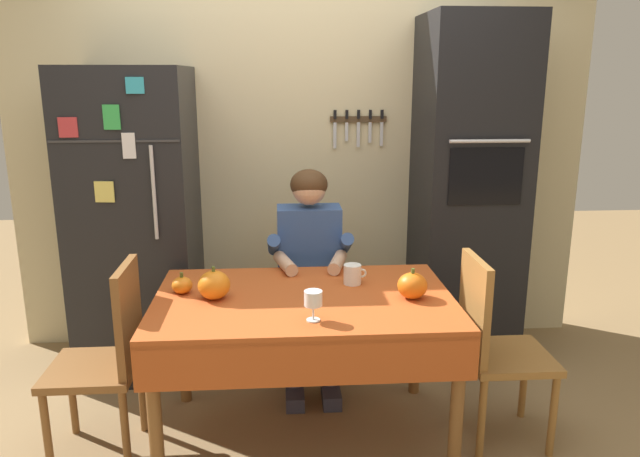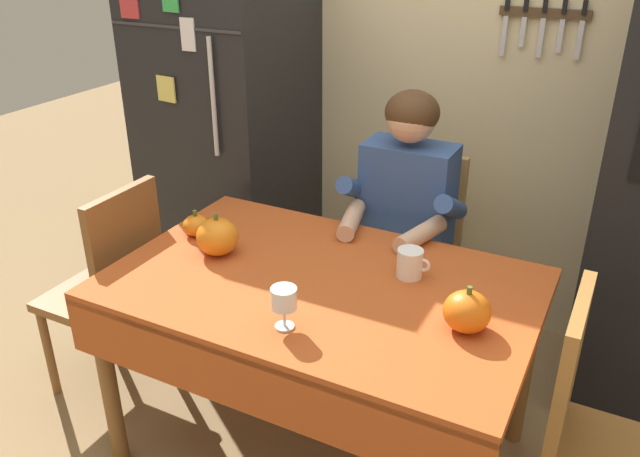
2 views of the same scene
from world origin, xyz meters
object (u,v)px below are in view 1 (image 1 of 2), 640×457
coffee_mug (353,274)px  wall_oven (467,193)px  seated_person (310,260)px  chair_behind_person (308,287)px  pumpkin_medium (182,285)px  pumpkin_large (214,285)px  chair_right_side (493,342)px  chair_left_side (109,353)px  refrigerator (137,223)px  dining_table (304,315)px  wine_glass (313,300)px  pumpkin_small (412,286)px

coffee_mug → wall_oven: bearing=42.8°
seated_person → coffee_mug: size_ratio=10.84×
wall_oven → seated_person: bearing=-162.1°
chair_behind_person → seated_person: bearing=-90.0°
pumpkin_medium → seated_person: bearing=37.9°
coffee_mug → pumpkin_large: pumpkin_large is taller
chair_right_side → chair_left_side: bearing=179.7°
coffee_mug → pumpkin_medium: bearing=-174.8°
wall_oven → pumpkin_medium: wall_oven is taller
chair_left_side → pumpkin_large: size_ratio=5.95×
refrigerator → coffee_mug: refrigerator is taller
wall_oven → seated_person: 1.09m
chair_behind_person → chair_right_side: (0.84, -0.84, 0.00)m
dining_table → coffee_mug: size_ratio=12.18×
dining_table → wine_glass: wine_glass is taller
dining_table → wine_glass: bearing=-84.1°
chair_left_side → pumpkin_medium: (0.33, 0.15, 0.27)m
dining_table → pumpkin_medium: (-0.58, 0.11, 0.12)m
chair_right_side → pumpkin_medium: chair_right_side is taller
wall_oven → coffee_mug: (-0.80, -0.74, -0.26)m
pumpkin_large → pumpkin_small: bearing=-3.6°
coffee_mug → seated_person: bearing=114.4°
seated_person → refrigerator: bearing=164.5°
refrigerator → dining_table: (0.95, -0.88, -0.24)m
chair_right_side → pumpkin_medium: size_ratio=9.06×
seated_person → coffee_mug: 0.46m
pumpkin_large → pumpkin_medium: 0.18m
wall_oven → pumpkin_small: (-0.55, -0.96, -0.25)m
seated_person → chair_left_side: seated_person is taller
chair_right_side → coffee_mug: bearing=160.4°
dining_table → chair_behind_person: 0.81m
chair_left_side → pumpkin_small: 1.43m
refrigerator → chair_right_side: bearing=-26.7°
dining_table → chair_behind_person: bearing=85.6°
chair_left_side → wine_glass: bearing=-13.9°
wall_oven → chair_behind_person: size_ratio=2.26×
refrigerator → chair_left_side: (0.05, -0.92, -0.39)m
wine_glass → pumpkin_medium: size_ratio=1.29×
pumpkin_medium → pumpkin_small: 1.09m
seated_person → chair_right_side: (0.84, -0.65, -0.23)m
chair_left_side → pumpkin_small: (1.40, 0.00, 0.29)m
refrigerator → chair_right_side: size_ratio=1.94×
chair_behind_person → chair_right_side: size_ratio=1.00×
refrigerator → chair_left_side: refrigerator is taller
pumpkin_large → chair_right_side: bearing=-3.1°
dining_table → chair_left_side: 0.91m
dining_table → chair_left_side: size_ratio=1.51×
chair_right_side → pumpkin_small: 0.49m
dining_table → pumpkin_small: size_ratio=9.71×
refrigerator → seated_person: refrigerator is taller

